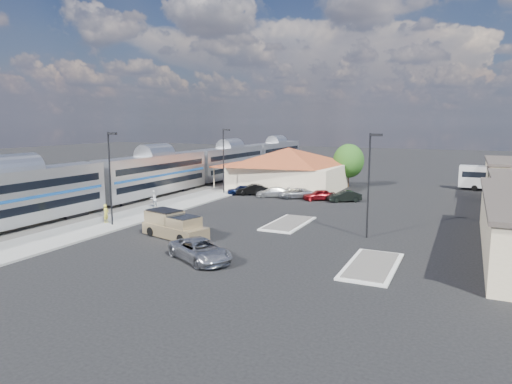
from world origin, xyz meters
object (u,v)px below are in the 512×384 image
at_px(pickup_truck, 175,226).
at_px(coach_bus, 501,177).
at_px(station_depot, 288,168).
at_px(suv, 200,250).

xyz_separation_m(pickup_truck, coach_bus, (27.03, 41.90, 1.01)).
height_order(station_depot, suv, station_depot).
xyz_separation_m(pickup_truck, suv, (5.54, -4.79, -0.24)).
xyz_separation_m(station_depot, pickup_truck, (1.53, -31.02, -2.10)).
xyz_separation_m(suv, coach_bus, (21.49, 46.69, 1.25)).
bearing_deg(suv, coach_bus, 3.22).
height_order(station_depot, pickup_truck, station_depot).
distance_m(pickup_truck, coach_bus, 49.87).
distance_m(pickup_truck, suv, 7.32).
xyz_separation_m(station_depot, suv, (7.07, -35.81, -2.34)).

